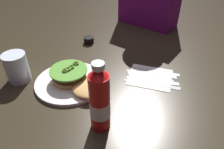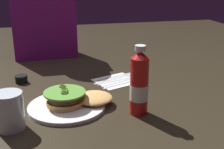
# 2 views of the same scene
# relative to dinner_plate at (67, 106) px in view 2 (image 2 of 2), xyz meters

# --- Properties ---
(ground_plane) EXTENTS (3.00, 3.00, 0.00)m
(ground_plane) POSITION_rel_dinner_plate_xyz_m (-0.02, 0.11, -0.01)
(ground_plane) COLOR #2E281A
(dinner_plate) EXTENTS (0.26, 0.26, 0.01)m
(dinner_plate) POSITION_rel_dinner_plate_xyz_m (0.00, 0.00, 0.00)
(dinner_plate) COLOR white
(dinner_plate) RESTS_ON ground_plane
(burger_sandwich) EXTENTS (0.23, 0.14, 0.05)m
(burger_sandwich) POSITION_rel_dinner_plate_xyz_m (0.03, 0.01, 0.03)
(burger_sandwich) COLOR tan
(burger_sandwich) RESTS_ON dinner_plate
(ketchup_bottle) EXTENTS (0.06, 0.06, 0.22)m
(ketchup_bottle) POSITION_rel_dinner_plate_xyz_m (0.22, -0.09, 0.09)
(ketchup_bottle) COLOR red
(ketchup_bottle) RESTS_ON ground_plane
(water_glass) EXTENTS (0.08, 0.08, 0.11)m
(water_glass) POSITION_rel_dinner_plate_xyz_m (-0.17, -0.10, 0.05)
(water_glass) COLOR silver
(water_glass) RESTS_ON ground_plane
(condiment_cup) EXTENTS (0.05, 0.05, 0.03)m
(condiment_cup) POSITION_rel_dinner_plate_xyz_m (-0.16, 0.29, 0.01)
(condiment_cup) COLOR black
(condiment_cup) RESTS_ON ground_plane
(napkin) EXTENTS (0.20, 0.19, 0.00)m
(napkin) POSITION_rel_dinner_plate_xyz_m (0.22, 0.21, -0.00)
(napkin) COLOR white
(napkin) RESTS_ON ground_plane
(butter_knife) EXTENTS (0.20, 0.09, 0.00)m
(butter_knife) POSITION_rel_dinner_plate_xyz_m (0.26, 0.18, -0.00)
(butter_knife) COLOR silver
(butter_knife) RESTS_ON napkin
(steak_knife) EXTENTS (0.19, 0.09, 0.00)m
(steak_knife) POSITION_rel_dinner_plate_xyz_m (0.25, 0.20, -0.00)
(steak_knife) COLOR silver
(steak_knife) RESTS_ON napkin
(spoon_utensil) EXTENTS (0.17, 0.07, 0.00)m
(spoon_utensil) POSITION_rel_dinner_plate_xyz_m (0.25, 0.22, -0.00)
(spoon_utensil) COLOR silver
(spoon_utensil) RESTS_ON napkin
(fork_utensil) EXTENTS (0.19, 0.10, 0.00)m
(fork_utensil) POSITION_rel_dinner_plate_xyz_m (0.23, 0.24, -0.00)
(fork_utensil) COLOR silver
(fork_utensil) RESTS_ON napkin
(table_knife) EXTENTS (0.19, 0.08, 0.00)m
(table_knife) POSITION_rel_dinner_plate_xyz_m (0.23, 0.26, -0.00)
(table_knife) COLOR silver
(table_knife) RESTS_ON napkin
(diner_person) EXTENTS (0.32, 0.19, 0.52)m
(diner_person) POSITION_rel_dinner_plate_xyz_m (-0.05, 0.67, 0.24)
(diner_person) COLOR #6E1569
(diner_person) RESTS_ON ground_plane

